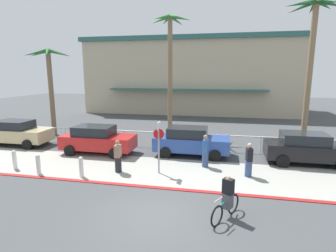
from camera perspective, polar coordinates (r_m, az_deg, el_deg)
The scene contains 20 objects.
ground_plane at distance 19.08m, azimuth 4.98°, elevation -3.60°, with size 80.00×80.00×0.00m, color #424447.
sidewalk_strip at distance 13.60m, azimuth 2.02°, elevation -9.68°, with size 44.00×4.00×0.02m, color #9E9E93.
curb_paint at distance 11.78m, azimuth 0.33°, elevation -13.05°, with size 44.00×0.24×0.03m, color maroon.
building_backdrop at distance 35.62m, azimuth 5.06°, elevation 10.52°, with size 25.53×11.49×8.93m.
rail_fence at distance 17.44m, azimuth 4.44°, elevation -2.18°, with size 26.54×0.08×1.04m.
stop_sign_bike_lane at distance 12.97m, azimuth -1.98°, elevation -2.99°, with size 0.52×0.56×2.56m.
bollard_0 at distance 13.47m, azimuth -17.81°, elevation -8.16°, with size 0.20×0.20×1.00m.
bollard_1 at distance 15.91m, azimuth -29.60°, elevation -6.14°, with size 0.20×0.20×1.00m.
bollard_2 at distance 14.60m, azimuth -25.65°, elevation -7.24°, with size 0.20×0.20×1.00m.
palm_tree_0 at distance 22.91m, azimuth -23.70°, elevation 10.41°, with size 2.98×3.36×6.67m.
palm_tree_1 at distance 21.61m, azimuth 0.44°, elevation 15.69°, with size 3.09×3.33×9.20m.
palm_tree_2 at distance 19.44m, azimuth 28.12°, elevation 15.82°, with size 3.50×3.03×9.21m.
car_tan_0 at distance 21.02m, azimuth -29.19°, elevation -1.19°, with size 4.40×2.02×1.69m.
car_red_1 at distance 17.02m, azimuth -14.63°, elevation -2.73°, with size 4.40×2.02×1.69m.
car_blue_2 at distance 16.11m, azimuth 4.80°, elevation -3.17°, with size 4.40×2.02×1.69m.
car_black_3 at distance 16.36m, azimuth 27.24°, elevation -4.18°, with size 4.40×2.02×1.69m.
cyclist_teal_0 at distance 9.59m, azimuth 12.32°, elevation -14.77°, with size 0.95×1.62×1.50m.
pedestrian_0 at distance 13.35m, azimuth 16.66°, elevation -7.16°, with size 0.36×0.43×1.65m.
pedestrian_1 at distance 13.60m, azimuth -10.49°, elevation -6.55°, with size 0.34×0.41×1.64m.
pedestrian_2 at distance 14.20m, azimuth 7.88°, elevation -5.49°, with size 0.36×0.43×1.73m.
Camera 1 is at (2.12, -8.34, 4.84)m, focal length 28.94 mm.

